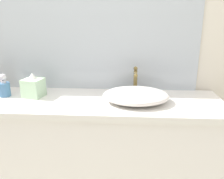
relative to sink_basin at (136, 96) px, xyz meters
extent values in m
cube|color=silver|center=(-0.30, 0.31, 0.35)|extent=(6.00, 0.06, 2.60)
cube|color=white|center=(-0.30, 0.02, -0.52)|extent=(1.68, 0.46, 0.87)
cube|color=silver|center=(-0.30, 0.02, -0.06)|extent=(1.72, 0.50, 0.04)
cube|color=#B2BCC6|center=(-0.30, 0.27, 0.49)|extent=(1.48, 0.01, 1.06)
ellipsoid|color=silver|center=(0.00, 0.00, 0.00)|extent=(0.42, 0.32, 0.09)
cylinder|color=olive|center=(0.00, 0.19, 0.04)|extent=(0.03, 0.03, 0.16)
cylinder|color=olive|center=(0.00, 0.14, 0.10)|extent=(0.02, 0.09, 0.02)
sphere|color=olive|center=(0.00, 0.21, 0.13)|extent=(0.03, 0.03, 0.03)
cylinder|color=teal|center=(-0.88, 0.06, 0.00)|extent=(0.07, 0.07, 0.09)
cylinder|color=silver|center=(-0.88, 0.06, 0.06)|extent=(0.03, 0.03, 0.02)
sphere|color=silver|center=(-0.88, 0.06, 0.09)|extent=(0.04, 0.04, 0.04)
cylinder|color=silver|center=(-0.88, 0.05, 0.09)|extent=(0.02, 0.02, 0.02)
cube|color=#B1D5AE|center=(-0.68, 0.06, 0.02)|extent=(0.14, 0.14, 0.12)
cone|color=white|center=(-0.68, 0.06, 0.10)|extent=(0.07, 0.07, 0.04)
camera|label=1|loc=(-0.06, -1.47, 0.51)|focal=39.59mm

